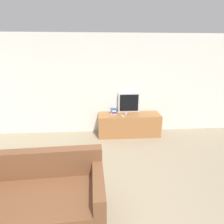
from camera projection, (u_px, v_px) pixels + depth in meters
The scene contains 7 objects.
wall_back at pixel (97, 86), 4.64m from camera, with size 9.00×0.06×2.60m.
tv_stand at pixel (129, 125), 4.71m from camera, with size 1.63×0.53×0.59m.
television at pixel (129, 102), 4.74m from camera, with size 0.58×0.09×0.53m.
couch at pixel (28, 202), 2.24m from camera, with size 1.99×0.98×0.85m.
book_stack at pixel (114, 111), 4.64m from camera, with size 0.17×0.24×0.14m.
remote_on_stand at pixel (126, 113), 4.67m from camera, with size 0.07×0.15×0.02m.
remote_secondary at pixel (122, 116), 4.46m from camera, with size 0.10×0.16×0.02m.
Camera 1 is at (0.12, -1.61, 2.09)m, focal length 28.00 mm.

